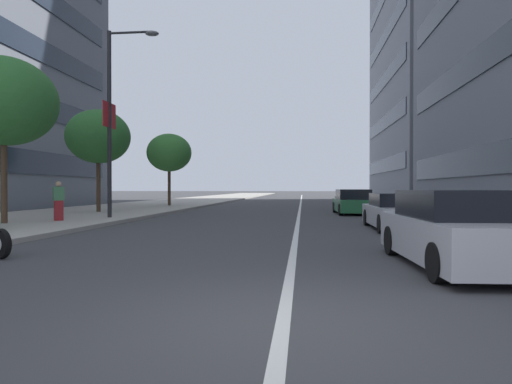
{
  "coord_description": "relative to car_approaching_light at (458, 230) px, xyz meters",
  "views": [
    {
      "loc": [
        -4.59,
        -0.21,
        1.44
      ],
      "look_at": [
        16.45,
        2.04,
        1.25
      ],
      "focal_mm": 30.86,
      "sensor_mm": 36.0,
      "label": 1
    }
  ],
  "objects": [
    {
      "name": "car_mid_block_traffic",
      "position": [
        7.37,
        -0.47,
        -0.07
      ],
      "size": [
        4.68,
        1.86,
        1.26
      ],
      "rotation": [
        0.0,
        0.0,
        0.0
      ],
      "color": "#B7B7BC",
      "rests_on": "ground"
    },
    {
      "name": "street_tree_far_plaza",
      "position": [
        23.57,
        12.74,
        3.4
      ],
      "size": [
        3.31,
        3.31,
        5.34
      ],
      "color": "#473323",
      "rests_on": "sidewalk_right_plaza"
    },
    {
      "name": "pedestrian_on_plaza",
      "position": [
        8.2,
        12.49,
        0.26
      ],
      "size": [
        0.46,
        0.47,
        1.56
      ],
      "rotation": [
        0.0,
        0.0,
        3.84
      ],
      "color": "maroon",
      "rests_on": "sidewalk_right_plaza"
    },
    {
      "name": "lane_centre_stripe",
      "position": [
        31.24,
        3.02,
        -0.67
      ],
      "size": [
        110.0,
        0.16,
        0.01
      ],
      "primitive_type": "cube",
      "color": "silver",
      "rests_on": "ground"
    },
    {
      "name": "car_following_behind",
      "position": [
        16.43,
        0.05,
        -0.03
      ],
      "size": [
        4.3,
        2.01,
        1.37
      ],
      "rotation": [
        0.0,
        0.0,
        0.04
      ],
      "color": "#236038",
      "rests_on": "ground"
    },
    {
      "name": "sidewalk_right_plaza",
      "position": [
        26.24,
        14.51,
        -0.59
      ],
      "size": [
        160.0,
        8.74,
        0.15
      ],
      "primitive_type": "cube",
      "color": "#A39E93",
      "rests_on": "ground"
    },
    {
      "name": "ground_plane",
      "position": [
        -3.76,
        3.02,
        -0.67
      ],
      "size": [
        400.0,
        400.0,
        0.0
      ],
      "primitive_type": "plane",
      "color": "#3A3A3D"
    },
    {
      "name": "car_far_down_avenue",
      "position": [
        23.55,
        -0.41,
        -0.03
      ],
      "size": [
        4.31,
        1.99,
        1.35
      ],
      "rotation": [
        0.0,
        0.0,
        -0.04
      ],
      "color": "black",
      "rests_on": "ground"
    },
    {
      "name": "street_tree_mid_sidewalk",
      "position": [
        14.61,
        13.93,
        3.57
      ],
      "size": [
        3.43,
        3.43,
        5.56
      ],
      "color": "#473323",
      "rests_on": "sidewalk_right_plaza"
    },
    {
      "name": "street_tree_near_plaza_corner",
      "position": [
        6.72,
        13.74,
        3.95
      ],
      "size": [
        3.81,
        3.81,
        6.09
      ],
      "color": "#473323",
      "rests_on": "sidewalk_right_plaza"
    },
    {
      "name": "street_lamp_with_banners",
      "position": [
        10.22,
        10.97,
        4.38
      ],
      "size": [
        1.26,
        2.34,
        8.2
      ],
      "color": "#232326",
      "rests_on": "sidewalk_right_plaza"
    },
    {
      "name": "car_approaching_light",
      "position": [
        0.0,
        0.0,
        0.0
      ],
      "size": [
        4.35,
        2.04,
        1.41
      ],
      "rotation": [
        0.0,
        0.0,
        0.05
      ],
      "color": "#B7B7BC",
      "rests_on": "ground"
    }
  ]
}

